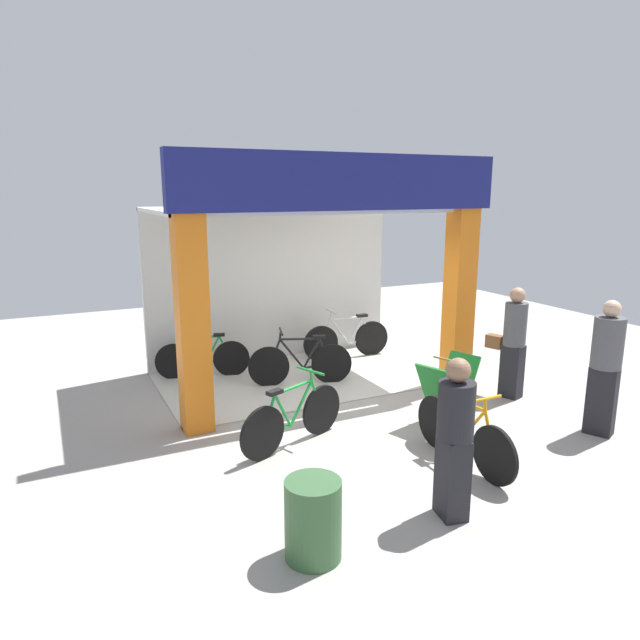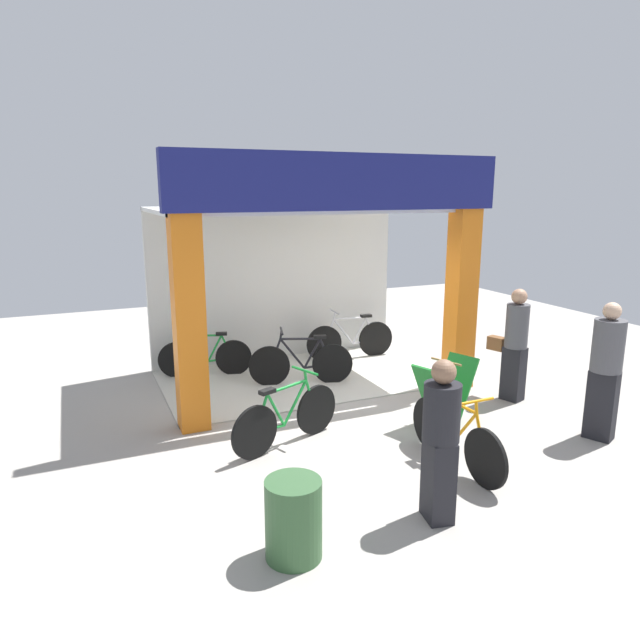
% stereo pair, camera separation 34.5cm
% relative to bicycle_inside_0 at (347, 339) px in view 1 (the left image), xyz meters
% --- Properties ---
extents(ground_plane, '(17.36, 17.36, 0.00)m').
position_rel_bicycle_inside_0_xyz_m(ground_plane, '(-1.23, -2.05, -0.38)').
color(ground_plane, '#9E9991').
rests_on(ground_plane, ground).
extents(shop_facade, '(4.88, 3.03, 3.62)m').
position_rel_bicycle_inside_0_xyz_m(shop_facade, '(-1.23, -0.69, 1.54)').
color(shop_facade, beige).
rests_on(shop_facade, ground).
extents(bicycle_inside_0, '(1.72, 0.47, 0.95)m').
position_rel_bicycle_inside_0_xyz_m(bicycle_inside_0, '(0.00, 0.00, 0.00)').
color(bicycle_inside_0, black).
rests_on(bicycle_inside_0, ground).
extents(bicycle_inside_1, '(1.65, 0.58, 0.94)m').
position_rel_bicycle_inside_0_xyz_m(bicycle_inside_1, '(-1.40, -1.01, -0.00)').
color(bicycle_inside_1, black).
rests_on(bicycle_inside_1, ground).
extents(bicycle_inside_2, '(1.53, 0.51, 0.87)m').
position_rel_bicycle_inside_0_xyz_m(bicycle_inside_2, '(-2.74, 0.06, -0.03)').
color(bicycle_inside_2, black).
rests_on(bicycle_inside_2, ground).
extents(bicycle_parked_0, '(0.46, 1.68, 0.92)m').
position_rel_bicycle_inside_0_xyz_m(bicycle_parked_0, '(-0.85, -4.37, -0.01)').
color(bicycle_parked_0, black).
rests_on(bicycle_parked_0, ground).
extents(bicycle_parked_1, '(1.59, 0.66, 0.93)m').
position_rel_bicycle_inside_0_xyz_m(bicycle_parked_1, '(-2.42, -3.07, -0.01)').
color(bicycle_parked_1, black).
rests_on(bicycle_parked_1, ground).
extents(sandwich_board_sign, '(1.02, 0.75, 0.90)m').
position_rel_bicycle_inside_0_xyz_m(sandwich_board_sign, '(-0.21, -3.26, 0.07)').
color(sandwich_board_sign, '#197226').
rests_on(sandwich_board_sign, ground).
extents(pedestrian_0, '(0.43, 0.66, 1.71)m').
position_rel_bicycle_inside_0_xyz_m(pedestrian_0, '(1.28, -2.91, 0.51)').
color(pedestrian_0, black).
rests_on(pedestrian_0, ground).
extents(pedestrian_1, '(0.50, 0.50, 1.78)m').
position_rel_bicycle_inside_0_xyz_m(pedestrian_1, '(1.33, -4.47, 0.56)').
color(pedestrian_1, black).
rests_on(pedestrian_1, ground).
extents(pedestrian_2, '(0.41, 0.41, 1.62)m').
position_rel_bicycle_inside_0_xyz_m(pedestrian_2, '(-1.66, -5.19, 0.46)').
color(pedestrian_2, black).
rests_on(pedestrian_2, ground).
extents(trash_bin, '(0.50, 0.50, 0.72)m').
position_rel_bicycle_inside_0_xyz_m(trash_bin, '(-3.15, -5.18, -0.02)').
color(trash_bin, '#335933').
rests_on(trash_bin, ground).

